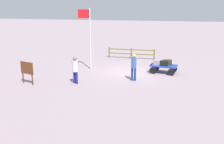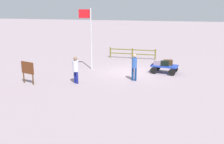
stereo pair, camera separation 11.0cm
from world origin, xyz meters
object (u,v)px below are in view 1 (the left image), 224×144
at_px(suitcase_navy, 157,63).
at_px(signboard, 27,70).
at_px(luggage_cart, 163,67).
at_px(flagpole, 89,33).
at_px(worker_trailing, 75,68).
at_px(worker_lead, 134,65).
at_px(suitcase_tan, 164,63).
at_px(suitcase_maroon, 167,62).

relative_size(suitcase_navy, signboard, 0.47).
bearing_deg(luggage_cart, flagpole, 1.68).
distance_m(luggage_cart, worker_trailing, 6.58).
bearing_deg(worker_lead, suitcase_tan, -130.05).
height_order(suitcase_navy, worker_trailing, worker_trailing).
height_order(suitcase_tan, signboard, signboard).
bearing_deg(signboard, worker_lead, -160.16).
relative_size(suitcase_tan, signboard, 0.40).
xyz_separation_m(suitcase_tan, suitcase_maroon, (-0.22, -0.26, 0.02)).
bearing_deg(luggage_cart, suitcase_tan, 99.22).
distance_m(suitcase_tan, worker_trailing, 6.44).
bearing_deg(worker_trailing, flagpole, -84.90).
bearing_deg(suitcase_maroon, worker_trailing, 35.47).
relative_size(worker_trailing, signboard, 1.22).
bearing_deg(flagpole, suitcase_tan, 179.10).
distance_m(luggage_cart, suitcase_tan, 0.43).
distance_m(luggage_cart, suitcase_maroon, 0.44).
bearing_deg(flagpole, suitcase_navy, -179.64).
distance_m(suitcase_navy, worker_lead, 2.70).
relative_size(worker_trailing, flagpole, 0.38).
xyz_separation_m(suitcase_tan, suitcase_navy, (0.47, -0.12, -0.01)).
bearing_deg(suitcase_navy, suitcase_tan, 165.47).
height_order(suitcase_maroon, flagpole, flagpole).
distance_m(luggage_cart, worker_lead, 3.09).
bearing_deg(suitcase_navy, signboard, 30.83).
bearing_deg(luggage_cart, suitcase_maroon, -178.21).
distance_m(suitcase_navy, worker_trailing, 6.14).
bearing_deg(worker_lead, luggage_cart, -126.38).
relative_size(luggage_cart, suitcase_navy, 2.99).
xyz_separation_m(suitcase_maroon, worker_trailing, (5.51, 3.93, 0.23)).
xyz_separation_m(worker_lead, flagpole, (3.79, -2.28, 1.74)).
distance_m(flagpole, signboard, 5.53).
bearing_deg(worker_lead, flagpole, -31.03).
distance_m(suitcase_maroon, worker_lead, 3.21).
relative_size(luggage_cart, worker_lead, 1.12).
relative_size(suitcase_tan, suitcase_navy, 0.85).
height_order(suitcase_navy, signboard, signboard).
bearing_deg(luggage_cart, suitcase_navy, 17.15).
relative_size(flagpole, signboard, 3.24).
distance_m(suitcase_tan, suitcase_maroon, 0.34).
relative_size(suitcase_tan, flagpole, 0.12).
relative_size(suitcase_maroon, worker_trailing, 0.38).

